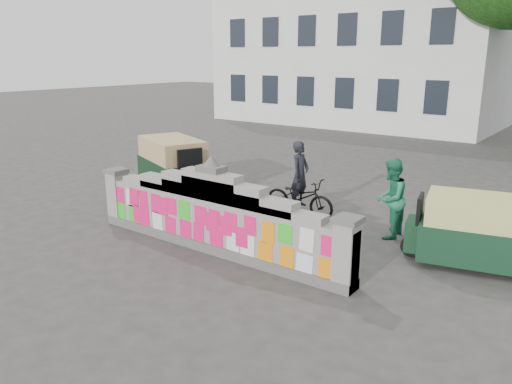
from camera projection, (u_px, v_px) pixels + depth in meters
ground at (213, 250)px, 10.36m from camera, size 100.00×100.00×0.00m
parapet_wall at (212, 216)px, 10.15m from camera, size 6.48×0.44×2.01m
building at (366, 54)px, 30.31m from camera, size 16.00×10.00×8.90m
cyclist_bike at (299, 197)px, 12.45m from camera, size 1.90×0.76×0.98m
cyclist_rider at (300, 184)px, 12.36m from camera, size 0.43×0.63×1.66m
pedestrian at (390, 199)px, 10.91m from camera, size 0.73×0.91×1.77m
rickshaw_left at (174, 165)px, 14.59m from camera, size 2.95×2.16×1.59m
rickshaw_right at (476, 231)px, 9.42m from camera, size 2.57×1.60×1.38m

